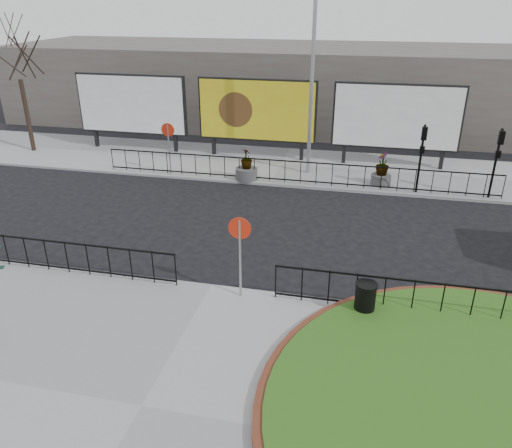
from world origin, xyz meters
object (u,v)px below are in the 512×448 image
(litter_bin, at_px, (365,299))
(planter_c, at_px, (382,172))
(planter_b, at_px, (247,169))
(billboard_mid, at_px, (257,111))
(lamp_post, at_px, (312,73))

(litter_bin, distance_m, planter_c, 10.66)
(planter_b, bearing_deg, litter_bin, -60.32)
(litter_bin, bearing_deg, planter_c, 87.46)
(billboard_mid, height_order, planter_c, billboard_mid)
(billboard_mid, relative_size, planter_b, 4.12)
(lamp_post, height_order, planter_b, lamp_post)
(litter_bin, height_order, planter_c, planter_c)
(planter_b, bearing_deg, planter_c, 5.99)
(lamp_post, xyz_separation_m, planter_b, (-2.71, -1.60, -4.19))
(billboard_mid, relative_size, planter_c, 4.07)
(billboard_mid, height_order, planter_b, billboard_mid)
(lamp_post, distance_m, litter_bin, 12.70)
(litter_bin, bearing_deg, lamp_post, 104.47)
(planter_b, relative_size, planter_c, 0.99)
(billboard_mid, bearing_deg, planter_b, -85.20)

